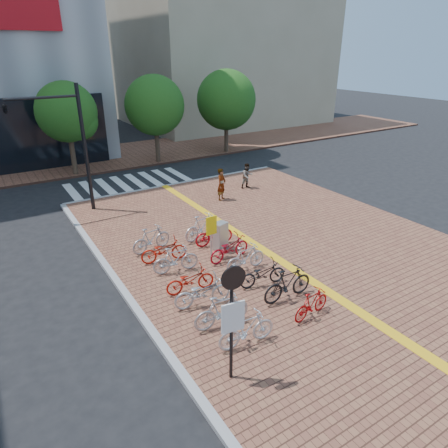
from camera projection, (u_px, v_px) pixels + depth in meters
ground at (251, 288)px, 14.33m from camera, size 120.00×120.00×0.00m
sidewalk at (431, 335)px, 11.88m from camera, size 14.00×34.00×0.15m
tactile_strip at (411, 345)px, 11.36m from camera, size 0.40×34.00×0.01m
kerb_north at (179, 184)px, 25.06m from camera, size 14.00×0.25×0.15m
far_sidewalk at (92, 159)px, 30.59m from camera, size 70.00×8.00×0.15m
building_beige at (218, 37)px, 44.23m from camera, size 20.00×18.00×18.00m
crosswalk at (130, 183)px, 25.43m from camera, size 7.50×4.00×0.01m
street_trees at (168, 106)px, 28.65m from camera, size 16.20×4.60×6.35m
bike_0 at (247, 330)px, 11.18m from camera, size 1.80×0.67×1.06m
bike_1 at (222, 310)px, 11.96m from camera, size 1.86×0.65×1.10m
bike_2 at (202, 292)px, 12.94m from camera, size 2.00×0.97×1.01m
bike_3 at (190, 280)px, 13.71m from camera, size 1.79×0.82×0.91m
bike_4 at (176, 260)px, 14.88m from camera, size 1.81×0.77×1.05m
bike_5 at (164, 250)px, 15.66m from camera, size 1.91×0.95×0.96m
bike_6 at (151, 239)px, 16.46m from camera, size 1.85×0.82×1.08m
bike_7 at (312, 304)px, 12.41m from camera, size 1.60×0.65×0.93m
bike_8 at (288, 284)px, 13.25m from camera, size 1.95×0.58×1.17m
bike_9 at (263, 274)px, 14.07m from camera, size 1.82×0.89×0.92m
bike_10 at (246, 258)px, 15.02m from camera, size 1.74×0.51×1.04m
bike_11 at (229, 248)px, 15.79m from camera, size 1.96×0.88×0.99m
bike_12 at (214, 234)px, 16.95m from camera, size 1.76×0.71×1.03m
bike_13 at (202, 227)px, 17.51m from camera, size 1.96×0.88×1.14m
pedestrian_a at (221, 184)px, 21.94m from camera, size 0.77×0.70×1.77m
pedestrian_b at (247, 176)px, 23.84m from camera, size 0.77×0.61×1.51m
utility_box at (220, 236)px, 16.53m from camera, size 0.65×0.54×1.22m
yellow_sign at (211, 229)px, 15.70m from camera, size 0.48×0.12×1.76m
notice_sign at (232, 311)px, 9.41m from camera, size 0.61×0.18×3.30m
traffic_light_pole at (50, 128)px, 18.55m from camera, size 3.38×1.30×6.29m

